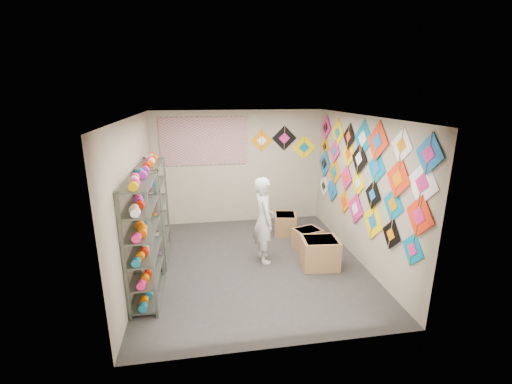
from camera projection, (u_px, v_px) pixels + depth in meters
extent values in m
plane|color=#2D2A27|center=(253.00, 263.00, 6.44)|extent=(4.50, 4.50, 0.00)
plane|color=tan|center=(239.00, 168.00, 8.19)|extent=(4.00, 0.00, 4.00)
plane|color=tan|center=(283.00, 250.00, 3.93)|extent=(4.00, 0.00, 4.00)
plane|color=tan|center=(136.00, 200.00, 5.75)|extent=(0.00, 4.50, 4.50)
plane|color=tan|center=(359.00, 189.00, 6.37)|extent=(0.00, 4.50, 4.50)
plane|color=gray|center=(253.00, 117.00, 5.68)|extent=(4.50, 4.50, 0.00)
cube|color=#4C5147|center=(144.00, 242.00, 5.09)|extent=(0.40, 1.10, 1.90)
cube|color=#4C5147|center=(155.00, 212.00, 6.32)|extent=(0.40, 1.10, 1.90)
cylinder|color=#FC1A69|center=(138.00, 250.00, 4.61)|extent=(0.12, 0.10, 0.12)
cylinder|color=#F76700|center=(140.00, 244.00, 4.79)|extent=(0.12, 0.10, 0.12)
cylinder|color=#E1A200|center=(142.00, 238.00, 4.97)|extent=(0.12, 0.10, 0.12)
cylinder|color=white|center=(144.00, 233.00, 5.16)|extent=(0.12, 0.10, 0.12)
cylinder|color=red|center=(146.00, 228.00, 5.34)|extent=(0.12, 0.10, 0.12)
cylinder|color=purple|center=(148.00, 224.00, 5.52)|extent=(0.12, 0.10, 0.12)
cylinder|color=beige|center=(151.00, 217.00, 5.84)|extent=(0.12, 0.10, 0.12)
cylinder|color=#116A86|center=(152.00, 213.00, 6.02)|extent=(0.12, 0.10, 0.12)
cylinder|color=#FC1A69|center=(153.00, 209.00, 6.20)|extent=(0.12, 0.10, 0.12)
cylinder|color=#F76700|center=(155.00, 206.00, 6.39)|extent=(0.12, 0.10, 0.12)
cylinder|color=#E1A200|center=(156.00, 203.00, 6.57)|extent=(0.12, 0.10, 0.12)
cylinder|color=white|center=(157.00, 200.00, 6.75)|extent=(0.12, 0.10, 0.12)
cube|color=#007098|center=(413.00, 249.00, 4.79)|extent=(0.03, 0.51, 0.51)
cube|color=black|center=(391.00, 234.00, 5.29)|extent=(0.03, 0.51, 0.51)
cube|color=#FFDA00|center=(373.00, 221.00, 5.88)|extent=(0.04, 0.68, 0.68)
cube|color=#E11B7C|center=(355.00, 208.00, 6.50)|extent=(0.01, 0.62, 0.62)
cube|color=orange|center=(344.00, 202.00, 7.03)|extent=(0.03, 0.52, 0.52)
cube|color=blue|center=(332.00, 190.00, 7.64)|extent=(0.01, 0.58, 0.58)
cube|color=white|center=(324.00, 186.00, 8.17)|extent=(0.01, 0.55, 0.55)
cube|color=red|center=(419.00, 216.00, 4.58)|extent=(0.03, 0.61, 0.61)
cube|color=#007098|center=(393.00, 204.00, 5.23)|extent=(0.01, 0.57, 0.57)
cube|color=black|center=(373.00, 195.00, 5.81)|extent=(0.02, 0.53, 0.53)
cube|color=#FFDA00|center=(358.00, 183.00, 6.36)|extent=(0.03, 0.51, 0.51)
cube|color=#E11B7C|center=(346.00, 178.00, 6.85)|extent=(0.02, 0.52, 0.52)
cube|color=orange|center=(334.00, 172.00, 7.50)|extent=(0.01, 0.72, 0.72)
cube|color=blue|center=(324.00, 164.00, 8.02)|extent=(0.02, 0.69, 0.69)
cube|color=white|center=(423.00, 183.00, 4.51)|extent=(0.04, 0.65, 0.65)
cube|color=red|center=(398.00, 178.00, 5.03)|extent=(0.04, 0.63, 0.63)
cube|color=#007098|center=(377.00, 168.00, 5.67)|extent=(0.04, 0.59, 0.58)
cube|color=black|center=(359.00, 159.00, 6.24)|extent=(0.03, 0.62, 0.62)
cube|color=#FFDA00|center=(348.00, 154.00, 6.73)|extent=(0.03, 0.56, 0.56)
cube|color=#E11B7C|center=(334.00, 151.00, 7.38)|extent=(0.03, 0.52, 0.52)
cube|color=orange|center=(325.00, 147.00, 7.98)|extent=(0.02, 0.50, 0.50)
cube|color=blue|center=(429.00, 154.00, 4.32)|extent=(0.03, 0.56, 0.56)
cube|color=white|center=(402.00, 145.00, 4.93)|extent=(0.02, 0.54, 0.54)
cube|color=red|center=(377.00, 141.00, 5.57)|extent=(0.04, 0.67, 0.67)
cube|color=#007098|center=(363.00, 138.00, 6.10)|extent=(0.03, 0.70, 0.70)
cube|color=black|center=(349.00, 137.00, 6.64)|extent=(0.03, 0.53, 0.53)
cube|color=#FFDA00|center=(338.00, 133.00, 7.20)|extent=(0.01, 0.62, 0.62)
cube|color=#E11B7C|center=(326.00, 127.00, 7.82)|extent=(0.03, 0.57, 0.57)
cube|color=orange|center=(262.00, 141.00, 8.08)|extent=(0.53, 0.02, 0.53)
cube|color=black|center=(284.00, 138.00, 8.16)|extent=(0.61, 0.02, 0.61)
cube|color=#FFDA00|center=(304.00, 147.00, 8.30)|extent=(0.60, 0.02, 0.60)
cube|color=#6A4596|center=(204.00, 141.00, 7.86)|extent=(2.00, 0.01, 1.10)
imported|color=silver|center=(264.00, 220.00, 6.33)|extent=(0.67, 0.51, 1.63)
cube|color=olive|center=(320.00, 253.00, 6.24)|extent=(0.69, 0.59, 0.54)
cube|color=olive|center=(307.00, 239.00, 6.97)|extent=(0.62, 0.56, 0.42)
cube|color=olive|center=(285.00, 224.00, 7.72)|extent=(0.56, 0.60, 0.46)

